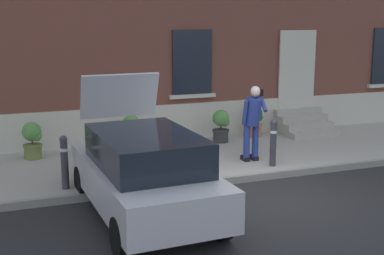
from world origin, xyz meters
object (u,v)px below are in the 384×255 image
at_px(bollard_far_left, 64,160).
at_px(planter_cream, 132,131).
at_px(person_on_phone, 253,118).
at_px(planter_terracotta, 255,120).
at_px(hatchback_car_silver, 144,172).
at_px(bollard_near_person, 273,141).
at_px(planter_olive, 33,139).
at_px(planter_charcoal, 221,125).

xyz_separation_m(bollard_far_left, planter_cream, (1.96, 2.58, -0.11)).
relative_size(person_on_phone, planter_cream, 2.02).
bearing_deg(planter_terracotta, hatchback_car_silver, -135.10).
bearing_deg(person_on_phone, planter_terracotta, 65.17).
distance_m(bollard_near_person, planter_olive, 5.50).
xyz_separation_m(bollard_far_left, person_on_phone, (4.23, 0.49, 0.43)).
bearing_deg(bollard_far_left, planter_charcoal, 29.70).
distance_m(planter_olive, planter_cream, 2.37).
distance_m(bollard_near_person, planter_cream, 3.62).
height_order(hatchback_car_silver, bollard_near_person, hatchback_car_silver).
bearing_deg(planter_terracotta, planter_cream, -176.90).
distance_m(planter_cream, planter_charcoal, 2.37).
distance_m(bollard_near_person, planter_charcoal, 2.48).
distance_m(person_on_phone, planter_cream, 3.13).
bearing_deg(planter_terracotta, bollard_far_left, -153.10).
bearing_deg(bollard_far_left, person_on_phone, 6.63).
distance_m(bollard_far_left, planter_terracotta, 6.13).
bearing_deg(planter_charcoal, planter_olive, 179.70).
height_order(bollard_near_person, planter_charcoal, bollard_near_person).
bearing_deg(bollard_near_person, person_on_phone, 118.22).
relative_size(bollard_near_person, planter_charcoal, 1.22).
distance_m(person_on_phone, planter_olive, 5.08).
height_order(planter_charcoal, planter_terracotta, same).
relative_size(hatchback_car_silver, bollard_far_left, 3.95).
xyz_separation_m(person_on_phone, planter_olive, (-4.64, 2.00, -0.54)).
relative_size(hatchback_car_silver, planter_charcoal, 4.80).
distance_m(hatchback_car_silver, bollard_far_left, 1.92).
bearing_deg(bollard_near_person, planter_cream, 134.40).
bearing_deg(planter_terracotta, bollard_near_person, -109.36).
bearing_deg(planter_charcoal, person_on_phone, -93.08).
bearing_deg(bollard_near_person, hatchback_car_silver, -155.34).
xyz_separation_m(planter_cream, planter_charcoal, (2.37, -0.11, 0.00)).
relative_size(person_on_phone, planter_charcoal, 2.02).
bearing_deg(bollard_far_left, planter_terracotta, 26.90).
height_order(person_on_phone, planter_olive, person_on_phone).
height_order(bollard_near_person, planter_cream, bollard_near_person).
relative_size(bollard_near_person, planter_terracotta, 1.22).
xyz_separation_m(hatchback_car_silver, person_on_phone, (3.09, 2.03, 0.35)).
relative_size(planter_cream, planter_terracotta, 1.00).
bearing_deg(planter_olive, planter_charcoal, -0.30).
xyz_separation_m(bollard_far_left, planter_terracotta, (5.46, 2.77, -0.11)).
height_order(bollard_far_left, person_on_phone, person_on_phone).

